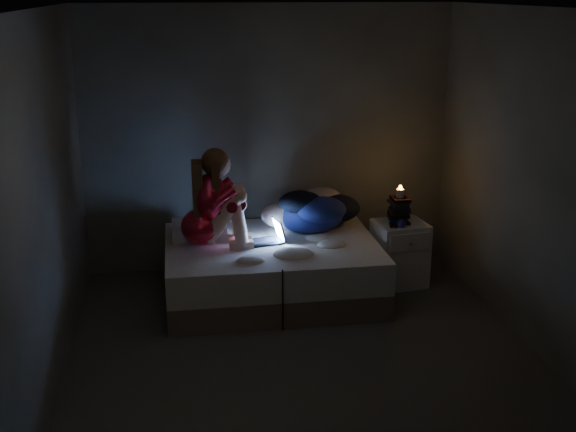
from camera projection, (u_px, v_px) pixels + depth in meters
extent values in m
cube|color=#474342|center=(302.00, 352.00, 5.67)|extent=(3.60, 3.80, 0.02)
cube|color=silver|center=(304.00, 6.00, 4.88)|extent=(3.60, 3.80, 0.02)
cube|color=#434440|center=(268.00, 140.00, 7.07)|extent=(3.60, 0.02, 2.60)
cube|color=#434440|center=(372.00, 298.00, 3.48)|extent=(3.60, 0.02, 2.60)
cube|color=#434440|center=(47.00, 203.00, 5.00)|extent=(0.02, 3.80, 2.60)
cube|color=#434440|center=(534.00, 182.00, 5.54)|extent=(0.02, 3.80, 2.60)
cube|color=silver|center=(199.00, 230.00, 6.65)|extent=(0.49, 0.35, 0.14)
cube|color=silver|center=(399.00, 253.00, 6.87)|extent=(0.51, 0.47, 0.62)
cylinder|color=beige|center=(400.00, 194.00, 6.71)|extent=(0.07, 0.07, 0.08)
cube|color=black|center=(392.00, 225.00, 6.70)|extent=(0.11, 0.16, 0.01)
sphere|color=navy|center=(400.00, 223.00, 6.64)|extent=(0.08, 0.08, 0.08)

